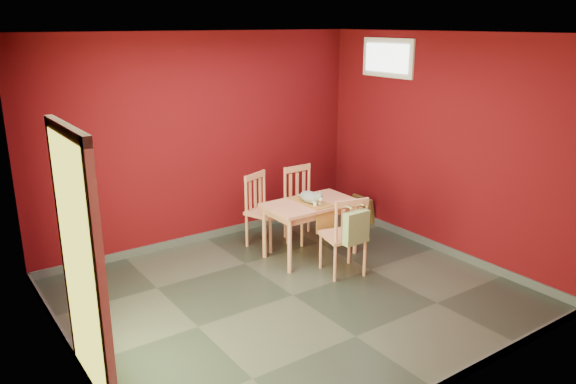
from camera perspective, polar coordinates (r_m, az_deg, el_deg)
ground at (r=6.10m, az=0.52°, el=-10.45°), size 4.50×4.50×0.00m
room_shell at (r=6.07m, az=0.52°, el=-10.03°), size 4.50×4.50×4.50m
doorway at (r=4.43m, az=-20.43°, el=-6.47°), size 0.06×1.01×2.13m
window at (r=7.64m, az=10.07°, el=13.28°), size 0.05×0.90×0.50m
outlet_plate at (r=8.35m, az=1.51°, el=-0.52°), size 0.08×0.02×0.12m
dining_table at (r=6.86m, az=2.31°, el=-1.73°), size 1.12×0.65×0.70m
table_runner at (r=6.77m, az=2.82°, el=-1.62°), size 0.29×0.59×0.30m
chair_far_left at (r=7.24m, az=-2.42°, el=-1.76°), size 0.57×0.57×0.95m
chair_far_right at (r=7.46m, az=1.59°, el=-1.06°), size 0.46×0.46×0.98m
chair_near at (r=6.43m, az=5.80°, el=-4.32°), size 0.53×0.53×0.94m
tote_bag at (r=6.20m, az=6.94°, el=-3.60°), size 0.31×0.19×0.43m
cat at (r=6.79m, az=2.26°, el=-0.30°), size 0.26×0.41×0.19m
picture_frame at (r=8.23m, az=7.71°, el=-1.72°), size 0.13×0.39×0.39m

